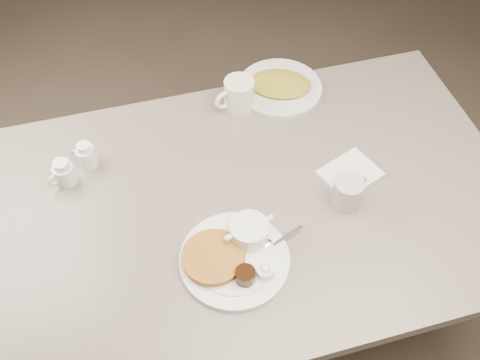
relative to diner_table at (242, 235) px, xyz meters
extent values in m
cube|color=#4C3F33|center=(0.00, 0.00, -0.59)|extent=(7.00, 8.00, 0.02)
cube|color=slate|center=(0.00, 0.00, 0.15)|extent=(1.50, 0.90, 0.04)
cylinder|color=black|center=(0.00, 0.00, -0.21)|extent=(0.14, 0.14, 0.69)
cylinder|color=black|center=(0.00, 0.00, -0.57)|extent=(0.56, 0.56, 0.03)
cylinder|color=silver|center=(-0.07, -0.17, 0.18)|extent=(0.33, 0.33, 0.01)
cylinder|color=silver|center=(-0.07, -0.17, 0.19)|extent=(0.25, 0.25, 0.00)
cylinder|color=#9B651F|center=(-0.11, -0.16, 0.19)|extent=(0.19, 0.19, 0.01)
cylinder|color=#9B651F|center=(-0.12, -0.16, 0.20)|extent=(0.18, 0.18, 0.01)
cylinder|color=silver|center=(-0.02, -0.12, 0.21)|extent=(0.12, 0.12, 0.05)
cube|color=silver|center=(-0.07, -0.14, 0.23)|extent=(0.02, 0.02, 0.01)
cube|color=silver|center=(0.04, -0.11, 0.23)|extent=(0.02, 0.02, 0.01)
ellipsoid|color=white|center=(-0.03, -0.12, 0.22)|extent=(0.05, 0.05, 0.03)
ellipsoid|color=white|center=(0.00, -0.12, 0.22)|extent=(0.05, 0.05, 0.02)
cylinder|color=black|center=(-0.06, -0.23, 0.20)|extent=(0.06, 0.06, 0.04)
cylinder|color=silver|center=(-0.01, -0.23, 0.20)|extent=(0.05, 0.05, 0.03)
ellipsoid|color=beige|center=(-0.01, -0.23, 0.21)|extent=(0.03, 0.03, 0.02)
cube|color=silver|center=(0.07, -0.15, 0.19)|extent=(0.10, 0.05, 0.00)
ellipsoid|color=silver|center=(0.02, -0.15, 0.19)|extent=(0.04, 0.03, 0.01)
cylinder|color=#B6AA9A|center=(0.26, -0.08, 0.21)|extent=(0.10, 0.10, 0.09)
cylinder|color=black|center=(0.26, -0.08, 0.25)|extent=(0.08, 0.08, 0.01)
torus|color=#B6AA9A|center=(0.30, -0.06, 0.21)|extent=(0.06, 0.03, 0.06)
cube|color=silver|center=(0.31, 0.00, 0.18)|extent=(0.18, 0.17, 0.02)
cylinder|color=white|center=(0.09, 0.35, 0.22)|extent=(0.11, 0.11, 0.10)
torus|color=white|center=(0.04, 0.34, 0.22)|extent=(0.07, 0.03, 0.07)
cylinder|color=silver|center=(-0.45, 0.20, 0.20)|extent=(0.07, 0.07, 0.06)
cylinder|color=silver|center=(-0.45, 0.20, 0.24)|extent=(0.05, 0.05, 0.02)
cone|color=silver|center=(-0.43, 0.21, 0.24)|extent=(0.03, 0.03, 0.02)
torus|color=silver|center=(-0.47, 0.18, 0.20)|extent=(0.04, 0.03, 0.04)
cylinder|color=white|center=(-0.38, 0.24, 0.20)|extent=(0.06, 0.06, 0.06)
cylinder|color=white|center=(-0.38, 0.24, 0.24)|extent=(0.04, 0.04, 0.02)
cone|color=white|center=(-0.36, 0.23, 0.24)|extent=(0.02, 0.03, 0.02)
torus|color=white|center=(-0.41, 0.26, 0.20)|extent=(0.04, 0.02, 0.04)
cylinder|color=silver|center=(0.23, 0.39, 0.18)|extent=(0.35, 0.35, 0.01)
ellipsoid|color=#A39128|center=(0.23, 0.39, 0.19)|extent=(0.23, 0.20, 0.02)
camera|label=1|loc=(-0.23, -0.80, 1.35)|focal=40.24mm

